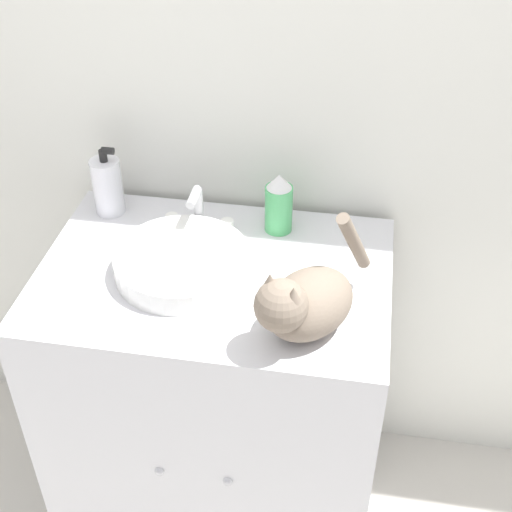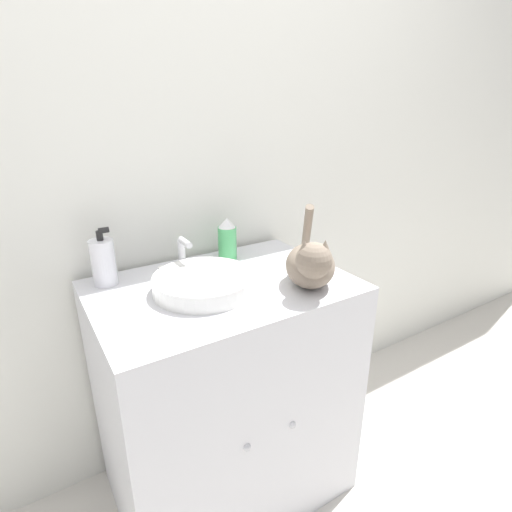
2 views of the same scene
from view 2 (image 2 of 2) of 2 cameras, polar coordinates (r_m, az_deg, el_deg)
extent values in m
cube|color=silver|center=(1.48, -11.36, 14.78)|extent=(6.00, 0.05, 2.50)
cube|color=silver|center=(1.52, -4.28, -18.87)|extent=(0.82, 0.57, 0.86)
sphere|color=silver|center=(1.28, -1.23, -25.71)|extent=(0.02, 0.02, 0.02)
sphere|color=silver|center=(1.34, 5.28, -22.94)|extent=(0.02, 0.02, 0.02)
cylinder|color=white|center=(1.24, -7.48, -3.83)|extent=(0.31, 0.31, 0.05)
cylinder|color=silver|center=(1.37, -10.54, -0.01)|extent=(0.02, 0.02, 0.12)
cylinder|color=silver|center=(1.32, -10.11, 1.92)|extent=(0.02, 0.07, 0.02)
cylinder|color=white|center=(1.37, -13.13, -2.21)|extent=(0.03, 0.03, 0.03)
cylinder|color=white|center=(1.41, -7.81, -1.07)|extent=(0.03, 0.03, 0.03)
ellipsoid|color=#7A6B5B|center=(1.27, 7.73, -1.35)|extent=(0.25, 0.26, 0.13)
sphere|color=#7A6B5B|center=(1.17, 8.27, -0.65)|extent=(0.15, 0.15, 0.11)
cone|color=#7A6B5B|center=(1.15, 6.91, 1.38)|extent=(0.05, 0.05, 0.04)
cone|color=#7A6B5B|center=(1.15, 9.85, 1.34)|extent=(0.05, 0.05, 0.04)
cylinder|color=#7A6B5B|center=(1.37, 7.35, 4.08)|extent=(0.09, 0.12, 0.18)
cylinder|color=silver|center=(1.35, -20.95, -0.87)|extent=(0.08, 0.08, 0.15)
cylinder|color=black|center=(1.32, -21.45, 2.72)|extent=(0.02, 0.02, 0.03)
cylinder|color=black|center=(1.32, -20.94, 3.45)|extent=(0.03, 0.02, 0.02)
cylinder|color=#4CB266|center=(1.48, -4.11, 1.85)|extent=(0.07, 0.07, 0.12)
cone|color=white|center=(1.45, -4.19, 4.77)|extent=(0.06, 0.06, 0.04)
camera|label=1|loc=(0.99, 84.64, 34.18)|focal=50.00mm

